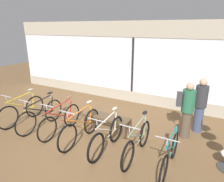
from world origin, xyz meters
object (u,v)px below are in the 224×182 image
bicycle_far_left (22,111)px  bicycle_far_right (170,154)px  bicycle_left (41,115)px  customer_by_window (200,105)px  bicycle_center_right (107,136)px  bicycle_center (81,128)px  display_bench (107,119)px  bicycle_right (137,142)px  customer_near_rack (187,109)px  bicycle_center_left (61,120)px

bicycle_far_left → bicycle_far_right: bicycle_far_left is taller
bicycle_left → customer_by_window: (4.25, 2.04, 0.44)m
bicycle_center_right → bicycle_center: bearing=178.2°
bicycle_far_left → display_bench: 2.80m
bicycle_left → bicycle_far_left: bearing=-177.9°
bicycle_center → customer_by_window: bearing=37.7°
customer_by_window → display_bench: bearing=-152.9°
bicycle_right → customer_by_window: bearing=60.5°
bicycle_left → bicycle_center_right: bearing=-1.8°
bicycle_right → customer_by_window: size_ratio=1.08×
bicycle_center → bicycle_center_right: size_ratio=1.05×
display_bench → customer_near_rack: 2.27m
bicycle_far_left → bicycle_center_right: bicycle_far_left is taller
bicycle_center_left → customer_by_window: 4.05m
bicycle_left → bicycle_center_right: bicycle_left is taller
bicycle_far_left → bicycle_left: 0.81m
bicycle_far_left → bicycle_center_left: bicycle_far_left is taller
bicycle_far_left → bicycle_far_right: bearing=-0.2°
customer_near_rack → display_bench: bearing=-161.4°
bicycle_right → bicycle_far_right: bicycle_right is taller
bicycle_far_right → display_bench: bearing=157.2°
display_bench → customer_near_rack: customer_near_rack is taller
bicycle_center_left → display_bench: (1.10, 0.78, -0.03)m
customer_by_window → bicycle_far_right: bearing=-99.1°
customer_near_rack → bicycle_center: bearing=-146.9°
bicycle_far_right → bicycle_center: bearing=-179.9°
bicycle_far_left → bicycle_center_left: 1.57m
customer_near_rack → customer_by_window: (0.29, 0.52, -0.01)m
bicycle_center → bicycle_center_right: bicycle_center is taller
bicycle_center → bicycle_center_right: 0.83m
bicycle_center_right → bicycle_right: size_ratio=0.97×
bicycle_far_right → customer_near_rack: (0.05, 1.57, 0.48)m
bicycle_far_left → bicycle_center_left: size_ratio=1.01×
bicycle_right → display_bench: size_ratio=1.25×
bicycle_center_left → bicycle_center_right: 1.62m
display_bench → customer_near_rack: bearing=18.6°
bicycle_center_left → customer_near_rack: bearing=24.9°
bicycle_left → bicycle_center: 1.54m
bicycle_left → customer_near_rack: bearing=21.1°
bicycle_left → bicycle_center_left: 0.76m
bicycle_center_right → bicycle_far_right: bicycle_center_right is taller
bicycle_center_right → display_bench: size_ratio=1.22×
bicycle_center_left → bicycle_far_left: bearing=-177.5°
bicycle_center → customer_near_rack: size_ratio=1.12×
bicycle_center → bicycle_far_right: bicycle_center is taller
customer_near_rack → bicycle_right: bearing=-119.5°
bicycle_far_right → display_bench: size_ratio=1.18×
bicycle_center_left → bicycle_center_right: bearing=-4.1°
display_bench → customer_near_rack: size_ratio=0.88×
display_bench → customer_by_window: 2.73m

